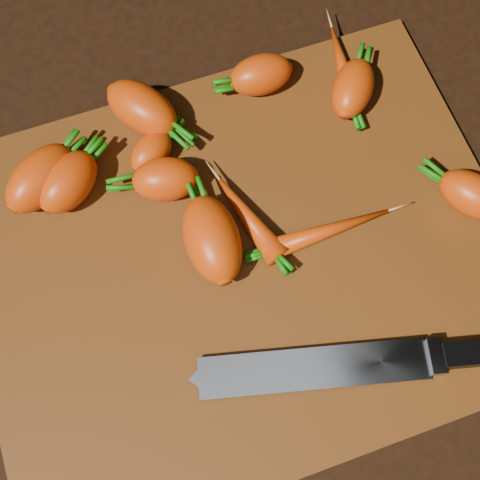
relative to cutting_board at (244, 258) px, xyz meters
name	(u,v)px	position (x,y,z in m)	size (l,w,h in m)	color
ground	(243,262)	(0.00, 0.00, -0.01)	(2.00, 2.00, 0.01)	black
cutting_board	(244,258)	(0.00, 0.00, 0.00)	(0.50, 0.40, 0.01)	#6B360E
carrot_0	(68,182)	(-0.13, 0.12, 0.03)	(0.07, 0.04, 0.04)	#CB3B07
carrot_1	(165,179)	(-0.05, 0.09, 0.03)	(0.06, 0.04, 0.04)	#CB3B07
carrot_2	(142,109)	(-0.05, 0.17, 0.03)	(0.08, 0.05, 0.05)	#CB3B07
carrot_3	(212,239)	(-0.02, 0.02, 0.03)	(0.09, 0.05, 0.05)	#CB3B07
carrot_4	(261,75)	(0.08, 0.17, 0.03)	(0.06, 0.04, 0.04)	#CB3B07
carrot_5	(151,152)	(-0.05, 0.13, 0.02)	(0.05, 0.03, 0.03)	#CB3B07
carrot_6	(473,195)	(0.22, -0.02, 0.03)	(0.07, 0.04, 0.04)	#CB3B07
carrot_7	(343,67)	(0.16, 0.16, 0.02)	(0.10, 0.02, 0.02)	#CB3B07
carrot_8	(326,231)	(0.08, -0.01, 0.02)	(0.13, 0.02, 0.02)	#CB3B07
carrot_9	(249,218)	(0.02, 0.03, 0.02)	(0.10, 0.02, 0.02)	#CB3B07
carrot_10	(353,88)	(0.16, 0.12, 0.03)	(0.07, 0.04, 0.04)	#CB3B07
carrot_11	(40,178)	(-0.16, 0.13, 0.03)	(0.08, 0.05, 0.05)	#CB3B07
knife	(337,366)	(0.04, -0.12, 0.01)	(0.32, 0.11, 0.02)	gray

